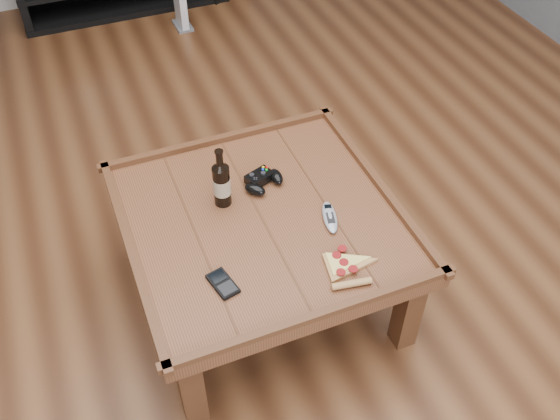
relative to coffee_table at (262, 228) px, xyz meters
name	(u,v)px	position (x,y,z in m)	size (l,w,h in m)	color
ground	(264,292)	(0.00, 0.00, -0.39)	(6.00, 6.00, 0.00)	#452513
coffee_table	(262,228)	(0.00, 0.00, 0.00)	(1.03, 1.03, 0.48)	#552918
beer_bottle	(222,183)	(-0.11, 0.13, 0.16)	(0.07, 0.07, 0.25)	black
game_controller	(263,181)	(0.07, 0.16, 0.08)	(0.17, 0.15, 0.05)	black
pizza_slice	(345,267)	(0.18, -0.34, 0.07)	(0.19, 0.27, 0.03)	tan
smartphone	(223,284)	(-0.23, -0.25, 0.07)	(0.09, 0.13, 0.02)	black
remote_control	(330,217)	(0.23, -0.10, 0.07)	(0.09, 0.17, 0.02)	#A1A5AF
game_console	(181,12)	(0.29, 2.30, -0.29)	(0.11, 0.19, 0.23)	slate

